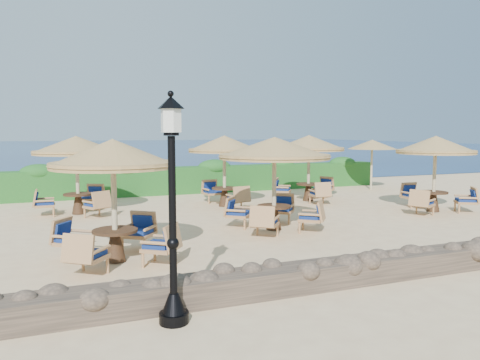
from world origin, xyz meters
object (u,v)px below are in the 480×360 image
extra_parasol (372,145)px  cafe_set_5 (309,153)px  lamp_post (173,219)px  cafe_set_2 (435,158)px  cafe_set_0 (114,180)px  cafe_set_4 (224,153)px  cafe_set_1 (274,163)px  cafe_set_3 (77,158)px

extra_parasol → cafe_set_5: cafe_set_5 is taller
lamp_post → cafe_set_2: lamp_post is taller
cafe_set_0 → cafe_set_5: (8.35, 6.26, 0.14)m
cafe_set_0 → cafe_set_5: 10.44m
cafe_set_0 → cafe_set_4: 7.80m
cafe_set_0 → cafe_set_1: bearing=20.3°
cafe_set_3 → cafe_set_0: bearing=-85.8°
extra_parasol → cafe_set_3: size_ratio=0.84×
cafe_set_3 → cafe_set_5: (8.82, -0.20, -0.00)m
extra_parasol → cafe_set_3: bearing=-172.0°
extra_parasol → cafe_set_0: size_ratio=0.90×
cafe_set_1 → cafe_set_3: 6.96m
lamp_post → cafe_set_5: lamp_post is taller
lamp_post → cafe_set_2: size_ratio=1.19×
lamp_post → cafe_set_1: 6.83m
extra_parasol → cafe_set_1: size_ratio=0.76×
extra_parasol → cafe_set_2: size_ratio=0.87×
lamp_post → cafe_set_4: 10.77m
cafe_set_5 → cafe_set_0: bearing=-143.1°
cafe_set_0 → lamp_post: bearing=-83.7°
cafe_set_1 → cafe_set_2: size_ratio=1.15×
cafe_set_2 → cafe_set_5: same height
lamp_post → cafe_set_2: bearing=29.4°
cafe_set_0 → cafe_set_5: bearing=36.9°
cafe_set_0 → cafe_set_1: size_ratio=0.84×
lamp_post → cafe_set_5: bearing=51.3°
lamp_post → cafe_set_0: 3.69m
cafe_set_2 → cafe_set_4: 7.46m
lamp_post → cafe_set_5: (7.94, 9.92, 0.37)m
cafe_set_0 → cafe_set_1: same height
cafe_set_1 → cafe_set_5: bearing=50.7°
cafe_set_1 → cafe_set_2: bearing=6.1°
extra_parasol → cafe_set_1: bearing=-141.7°
cafe_set_0 → cafe_set_2: 11.40m
cafe_set_0 → cafe_set_1: 4.92m
lamp_post → cafe_set_5: 12.71m
cafe_set_5 → cafe_set_2: bearing=-54.0°
lamp_post → cafe_set_1: lamp_post is taller
cafe_set_1 → cafe_set_3: same height
cafe_set_0 → cafe_set_1: (4.62, 1.71, 0.13)m
extra_parasol → cafe_set_0: cafe_set_0 is taller
cafe_set_2 → cafe_set_4: same height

